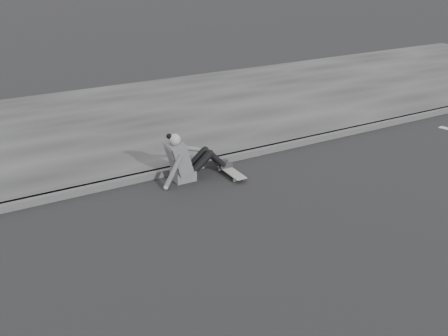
% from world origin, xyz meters
% --- Properties ---
extents(ground, '(80.00, 80.00, 0.00)m').
position_xyz_m(ground, '(0.00, 0.00, 0.00)').
color(ground, black).
rests_on(ground, ground).
extents(curb, '(24.00, 0.16, 0.12)m').
position_xyz_m(curb, '(0.00, 2.58, 0.06)').
color(curb, '#434343').
rests_on(curb, ground).
extents(sidewalk, '(24.00, 6.00, 0.12)m').
position_xyz_m(sidewalk, '(0.00, 5.60, 0.06)').
color(sidewalk, '#343434').
rests_on(sidewalk, ground).
extents(skateboard, '(0.20, 0.78, 0.09)m').
position_xyz_m(skateboard, '(-1.69, 2.01, 0.07)').
color(skateboard, gray).
rests_on(skateboard, ground).
extents(seated_woman, '(1.38, 0.46, 0.88)m').
position_xyz_m(seated_woman, '(-2.43, 2.25, 0.36)').
color(seated_woman, '#4F4F52').
rests_on(seated_woman, ground).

